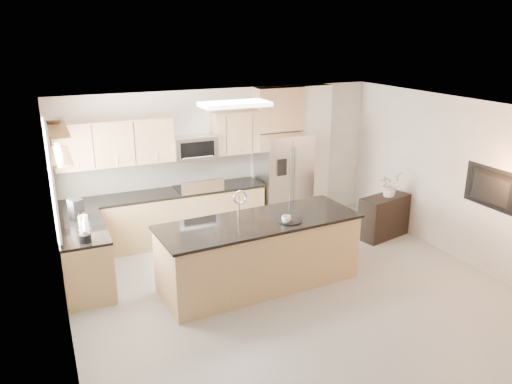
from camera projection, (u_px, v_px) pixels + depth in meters
name	position (u px, v px, depth m)	size (l,w,h in m)	color
floor	(308.00, 306.00, 6.80)	(6.50, 6.50, 0.00)	#A6A59E
ceiling	(315.00, 116.00, 5.99)	(6.00, 6.50, 0.02)	white
wall_back	(223.00, 160.00, 9.22)	(6.00, 0.02, 2.60)	silver
wall_left	(62.00, 258.00, 5.24)	(0.02, 6.50, 2.60)	silver
wall_right	(483.00, 188.00, 7.55)	(0.02, 6.50, 2.60)	silver
back_counter	(164.00, 217.00, 8.72)	(3.55, 0.66, 1.44)	tan
left_counter	(85.00, 256.00, 7.23)	(0.66, 1.50, 0.92)	tan
range	(199.00, 212.00, 8.96)	(0.76, 0.64, 1.14)	black
upper_cabinets	(153.00, 140.00, 8.41)	(3.50, 0.33, 0.75)	tan
microwave	(194.00, 148.00, 8.71)	(0.76, 0.40, 0.40)	silver
refrigerator	(283.00, 180.00, 9.43)	(0.92, 0.78, 1.78)	silver
partition_column	(312.00, 152.00, 9.79)	(0.60, 0.30, 2.60)	white
window	(52.00, 180.00, 6.74)	(0.04, 1.15, 1.65)	white
shelf_lower	(59.00, 156.00, 6.79)	(0.30, 1.20, 0.04)	#945F3B
shelf_upper	(55.00, 129.00, 6.67)	(0.30, 1.20, 0.04)	#945F3B
ceiling_fixture	(235.00, 104.00, 7.24)	(1.00, 0.50, 0.06)	white
island	(259.00, 253.00, 7.24)	(2.98, 1.23, 1.43)	tan
credenza	(384.00, 217.00, 8.98)	(0.96, 0.40, 0.77)	black
cup	(286.00, 219.00, 6.98)	(0.13, 0.13, 0.11)	white
platter	(290.00, 221.00, 7.04)	(0.32, 0.32, 0.02)	black
blender	(84.00, 231.00, 6.54)	(0.16, 0.16, 0.37)	black
kettle	(85.00, 222.00, 6.98)	(0.19, 0.19, 0.24)	silver
coffee_maker	(76.00, 210.00, 7.32)	(0.23, 0.25, 0.32)	black
bowl	(53.00, 120.00, 6.99)	(0.37, 0.37, 0.09)	silver
flower_vase	(390.00, 178.00, 8.79)	(0.60, 0.52, 0.66)	beige
television	(490.00, 190.00, 7.33)	(1.08, 0.14, 0.62)	black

